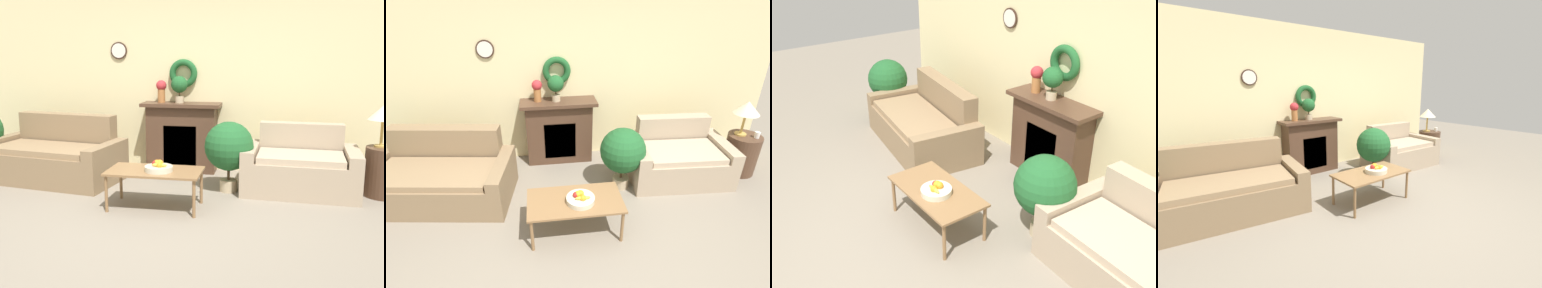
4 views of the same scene
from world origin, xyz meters
The scene contains 11 objects.
ground_plane centered at (0.00, 0.00, 0.00)m, with size 16.00×16.00×0.00m, color gray.
wall_back centered at (0.00, 2.55, 1.35)m, with size 6.80×0.16×2.70m.
fireplace centered at (-0.11, 2.34, 0.52)m, with size 1.16×0.41×1.02m.
couch_left centered at (-1.76, 1.56, 0.31)m, with size 1.96×1.22×0.88m.
loveseat_right centered at (1.57, 1.62, 0.30)m, with size 1.47×1.00×0.83m.
coffee_table centered at (-0.08, 0.67, 0.40)m, with size 1.07×0.57×0.44m.
fruit_bowl centered at (-0.02, 0.63, 0.49)m, with size 0.32×0.32×0.12m.
vase_on_mantel_left centered at (-0.42, 2.35, 1.21)m, with size 0.15×0.15×0.33m.
potted_plant_on_mantel centered at (-0.15, 2.33, 1.27)m, with size 0.24×0.24×0.39m.
potted_plant_floor_by_couch centered at (-2.91, 1.61, 0.62)m, with size 0.61×0.61×0.95m.
potted_plant_floor_by_loveseat centered at (0.68, 1.44, 0.57)m, with size 0.62×0.62×0.90m.
Camera 3 is at (3.20, -1.39, 2.97)m, focal length 42.00 mm.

